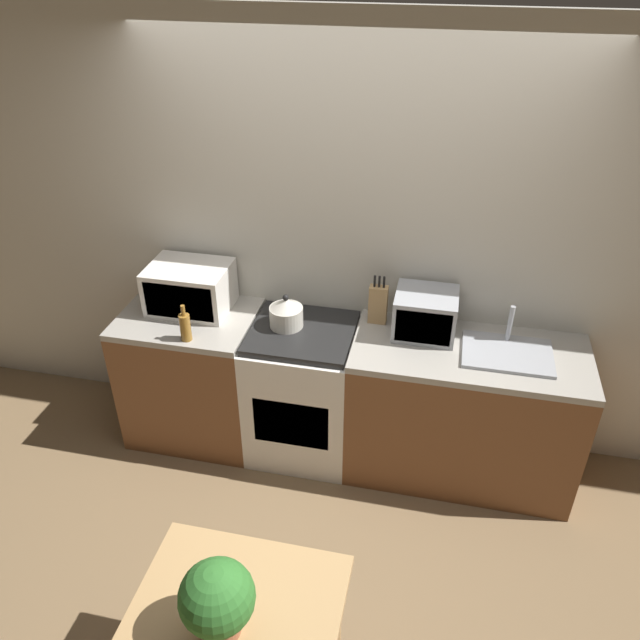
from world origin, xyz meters
name	(u,v)px	position (x,y,z in m)	size (l,w,h in m)	color
ground_plane	(321,525)	(0.00, 0.00, 0.00)	(16.00, 16.00, 0.00)	brown
wall_back	(356,248)	(0.00, 0.98, 1.30)	(10.00, 0.06, 2.60)	beige
counter_left_run	(194,375)	(-0.98, 0.64, 0.45)	(0.82, 0.62, 0.90)	brown
counter_right_run	(462,412)	(0.73, 0.64, 0.45)	(1.33, 0.62, 0.90)	brown
stove_range	(303,390)	(-0.25, 0.64, 0.45)	(0.63, 0.62, 0.90)	silver
kettle	(286,313)	(-0.35, 0.67, 0.99)	(0.20, 0.20, 0.21)	beige
microwave	(190,288)	(-0.98, 0.74, 1.04)	(0.49, 0.37, 0.28)	silver
bottle	(185,327)	(-0.88, 0.40, 0.99)	(0.06, 0.06, 0.23)	olive
knife_block	(378,304)	(0.17, 0.83, 1.02)	(0.11, 0.06, 0.31)	tan
toaster_oven	(425,314)	(0.45, 0.77, 1.03)	(0.35, 0.32, 0.26)	#999BA0
sink_basin	(507,352)	(0.92, 0.65, 0.92)	(0.49, 0.36, 0.24)	#999BA0
dining_table	(235,632)	(-0.11, -1.06, 0.62)	(0.80, 0.72, 0.72)	tan
potted_plant	(217,599)	(-0.13, -1.12, 0.91)	(0.28, 0.28, 0.34)	#9E5B3D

